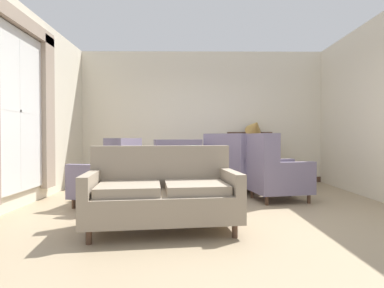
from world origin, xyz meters
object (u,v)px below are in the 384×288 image
object	(u,v)px
armchair_beside_settee	(274,173)
porcelain_vase	(194,160)
armchair_near_window	(176,170)
coffee_table	(192,175)
side_table	(260,171)
gramophone	(254,128)
settee	(163,194)
sideboard	(251,159)
armchair_back_corner	(232,168)
armchair_near_sideboard	(111,177)

from	to	relation	value
armchair_beside_settee	porcelain_vase	bearing A→B (deg)	94.57
armchair_beside_settee	armchair_near_window	size ratio (longest dim) A/B	1.03
porcelain_vase	armchair_beside_settee	size ratio (longest dim) A/B	0.34
coffee_table	side_table	xyz separation A→B (m)	(1.28, 1.09, -0.05)
porcelain_vase	gramophone	xyz separation A→B (m)	(1.35, 2.12, 0.54)
settee	sideboard	distance (m)	3.79
sideboard	gramophone	size ratio (longest dim) A/B	2.12
porcelain_vase	armchair_back_corner	world-z (taller)	armchair_back_corner
side_table	armchair_beside_settee	bearing A→B (deg)	-86.15
sideboard	armchair_near_sideboard	bearing A→B (deg)	-140.24
armchair_near_sideboard	side_table	distance (m)	2.72
gramophone	armchair_beside_settee	bearing A→B (deg)	-91.75
settee	armchair_near_sideboard	world-z (taller)	armchair_near_sideboard
porcelain_vase	armchair_near_sideboard	xyz separation A→B (m)	(-1.27, 0.07, -0.26)
coffee_table	porcelain_vase	xyz separation A→B (m)	(0.03, -0.02, 0.24)
gramophone	armchair_near_window	bearing A→B (deg)	-149.98
porcelain_vase	armchair_back_corner	size ratio (longest dim) A/B	0.31
armchair_back_corner	side_table	size ratio (longest dim) A/B	1.81
armchair_near_sideboard	gramophone	size ratio (longest dim) A/B	1.87
armchair_beside_settee	sideboard	distance (m)	1.86
settee	armchair_back_corner	xyz separation A→B (m)	(1.09, 2.33, 0.06)
armchair_near_window	settee	bearing A→B (deg)	74.41
armchair_back_corner	porcelain_vase	bearing A→B (deg)	98.39
gramophone	armchair_back_corner	bearing A→B (deg)	-123.05
settee	side_table	world-z (taller)	settee
settee	armchair_near_window	world-z (taller)	armchair_near_window
armchair_beside_settee	sideboard	size ratio (longest dim) A/B	0.94
coffee_table	sideboard	xyz separation A→B (m)	(1.33, 2.19, 0.09)
armchair_near_window	armchair_back_corner	bearing A→B (deg)	165.36
armchair_near_sideboard	sideboard	distance (m)	3.35
settee	armchair_near_window	bearing A→B (deg)	81.78
porcelain_vase	armchair_near_window	bearing A→B (deg)	106.34
settee	side_table	distance (m)	2.81
armchair_back_corner	settee	bearing A→B (deg)	105.53
armchair_near_sideboard	armchair_near_window	distance (m)	1.42
porcelain_vase	settee	size ratio (longest dim) A/B	0.21
armchair_back_corner	armchair_near_sideboard	xyz separation A→B (m)	(-1.99, -1.07, -0.02)
sideboard	settee	bearing A→B (deg)	-116.27
settee	armchair_beside_settee	distance (m)	2.27
armchair_back_corner	side_table	bearing A→B (deg)	-143.59
gramophone	settee	bearing A→B (deg)	-117.58
sideboard	armchair_beside_settee	bearing A→B (deg)	-90.11
coffee_table	armchair_near_window	distance (m)	1.17
armchair_beside_settee	armchair_back_corner	size ratio (longest dim) A/B	0.92
side_table	gramophone	distance (m)	1.31
side_table	armchair_near_sideboard	bearing A→B (deg)	-157.66
gramophone	sideboard	bearing A→B (deg)	118.95
armchair_near_sideboard	sideboard	world-z (taller)	sideboard
armchair_near_sideboard	side_table	xyz separation A→B (m)	(2.52, 1.03, -0.03)
sideboard	coffee_table	bearing A→B (deg)	-121.33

